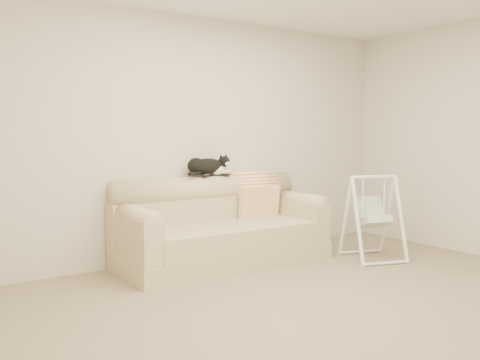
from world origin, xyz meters
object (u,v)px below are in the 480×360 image
Objects in this scene: baby_swing at (373,217)px; tuxedo_cat at (208,166)px; remote_b at (222,175)px; sofa at (220,230)px; remote_a at (207,175)px.

tuxedo_cat is at bearing 144.35° from baby_swing.
tuxedo_cat is (-0.17, 0.01, 0.10)m from remote_b.
tuxedo_cat is 0.63× the size of baby_swing.
tuxedo_cat reaches higher than baby_swing.
remote_b reaches higher than sofa.
tuxedo_cat is at bearing 51.41° from remote_a.
sofa is 0.60m from remote_a.
sofa is 0.63m from remote_b.
remote_b is 0.27× the size of tuxedo_cat.
remote_a is at bearing 145.16° from baby_swing.
remote_a reaches higher than sofa.
remote_a is at bearing 92.60° from sofa.
remote_a is at bearing -177.21° from remote_b.
baby_swing is at bearing -35.65° from tuxedo_cat.
remote_a is 0.31× the size of tuxedo_cat.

